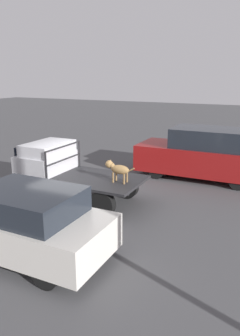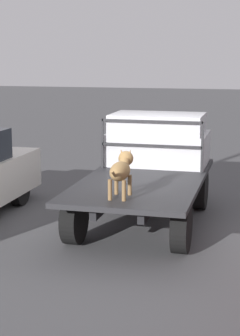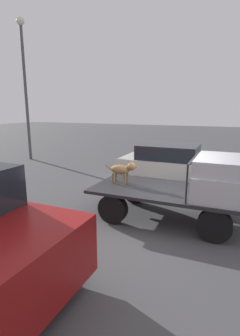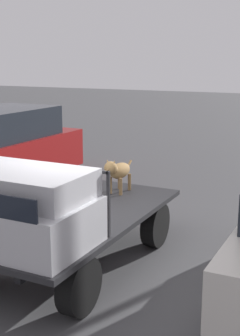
# 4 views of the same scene
# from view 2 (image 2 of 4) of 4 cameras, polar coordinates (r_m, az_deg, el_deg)

# --- Properties ---
(ground_plane) EXTENTS (80.00, 80.00, 0.00)m
(ground_plane) POSITION_cam_2_polar(r_m,az_deg,el_deg) (9.84, 2.41, -5.71)
(ground_plane) COLOR #474749
(flatbed_truck) EXTENTS (4.06, 1.99, 0.84)m
(flatbed_truck) POSITION_cam_2_polar(r_m,az_deg,el_deg) (9.68, 2.44, -2.26)
(flatbed_truck) COLOR black
(flatbed_truck) RESTS_ON ground
(truck_cab) EXTENTS (1.30, 1.87, 0.97)m
(truck_cab) POSITION_cam_2_polar(r_m,az_deg,el_deg) (10.80, 3.90, 2.86)
(truck_cab) COLOR #B7B7BC
(truck_cab) RESTS_ON flatbed_truck
(truck_headboard) EXTENTS (0.04, 1.87, 0.92)m
(truck_headboard) POSITION_cam_2_polar(r_m,az_deg,el_deg) (10.11, 3.19, 3.12)
(truck_headboard) COLOR #232326
(truck_headboard) RESTS_ON flatbed_truck
(dog) EXTENTS (0.99, 0.28, 0.67)m
(dog) POSITION_cam_2_polar(r_m,az_deg,el_deg) (8.27, 0.16, -0.11)
(dog) COLOR brown
(dog) RESTS_ON flatbed_truck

